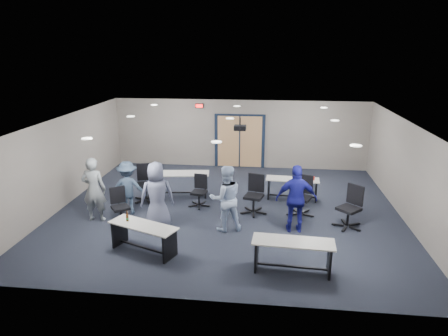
# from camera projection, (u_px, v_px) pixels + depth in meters

# --- Properties ---
(floor) EXTENTS (10.00, 10.00, 0.00)m
(floor) POSITION_uv_depth(u_px,v_px,m) (228.00, 210.00, 11.96)
(floor) COLOR black
(floor) RESTS_ON ground
(back_wall) EXTENTS (10.00, 0.04, 2.70)m
(back_wall) POSITION_uv_depth(u_px,v_px,m) (240.00, 134.00, 15.84)
(back_wall) COLOR gray
(back_wall) RESTS_ON floor
(front_wall) EXTENTS (10.00, 0.04, 2.70)m
(front_wall) POSITION_uv_depth(u_px,v_px,m) (202.00, 237.00, 7.29)
(front_wall) COLOR gray
(front_wall) RESTS_ON floor
(left_wall) EXTENTS (0.04, 9.00, 2.70)m
(left_wall) POSITION_uv_depth(u_px,v_px,m) (64.00, 161.00, 12.11)
(left_wall) COLOR gray
(left_wall) RESTS_ON floor
(right_wall) EXTENTS (0.04, 9.00, 2.70)m
(right_wall) POSITION_uv_depth(u_px,v_px,m) (408.00, 172.00, 11.02)
(right_wall) COLOR gray
(right_wall) RESTS_ON floor
(ceiling) EXTENTS (10.00, 9.00, 0.04)m
(ceiling) POSITION_uv_depth(u_px,v_px,m) (228.00, 120.00, 11.17)
(ceiling) COLOR white
(ceiling) RESTS_ON back_wall
(double_door) EXTENTS (2.00, 0.07, 2.20)m
(double_door) POSITION_uv_depth(u_px,v_px,m) (240.00, 142.00, 15.90)
(double_door) COLOR black
(double_door) RESTS_ON back_wall
(exit_sign) EXTENTS (0.32, 0.07, 0.18)m
(exit_sign) POSITION_uv_depth(u_px,v_px,m) (199.00, 106.00, 15.64)
(exit_sign) COLOR black
(exit_sign) RESTS_ON back_wall
(ceiling_projector) EXTENTS (0.35, 0.32, 0.37)m
(ceiling_projector) POSITION_uv_depth(u_px,v_px,m) (240.00, 128.00, 11.70)
(ceiling_projector) COLOR black
(ceiling_projector) RESTS_ON ceiling
(ceiling_can_lights) EXTENTS (6.24, 5.74, 0.02)m
(ceiling_can_lights) POSITION_uv_depth(u_px,v_px,m) (229.00, 120.00, 11.42)
(ceiling_can_lights) COLOR white
(ceiling_can_lights) RESTS_ON ceiling
(table_front_left) EXTENTS (1.79, 1.17, 0.95)m
(table_front_left) POSITION_uv_depth(u_px,v_px,m) (143.00, 233.00, 9.40)
(table_front_left) COLOR beige
(table_front_left) RESTS_ON floor
(table_front_right) EXTENTS (1.78, 0.69, 0.71)m
(table_front_right) POSITION_uv_depth(u_px,v_px,m) (293.00, 251.00, 8.58)
(table_front_right) COLOR beige
(table_front_right) RESTS_ON floor
(table_back_left) EXTENTS (1.98, 0.86, 0.78)m
(table_back_left) POSITION_uv_depth(u_px,v_px,m) (179.00, 180.00, 12.94)
(table_back_left) COLOR beige
(table_back_left) RESTS_ON floor
(table_back_right) EXTENTS (1.69, 0.65, 0.78)m
(table_back_right) POSITION_uv_depth(u_px,v_px,m) (292.00, 185.00, 12.68)
(table_back_right) COLOR beige
(table_back_right) RESTS_ON floor
(chair_back_a) EXTENTS (0.92, 0.92, 1.17)m
(chair_back_a) POSITION_uv_depth(u_px,v_px,m) (145.00, 183.00, 12.48)
(chair_back_a) COLOR black
(chair_back_a) RESTS_ON floor
(chair_back_b) EXTENTS (0.69, 0.69, 0.97)m
(chair_back_b) POSITION_uv_depth(u_px,v_px,m) (199.00, 191.00, 12.08)
(chair_back_b) COLOR black
(chair_back_b) RESTS_ON floor
(chair_back_c) EXTENTS (0.87, 0.87, 1.14)m
(chair_back_c) POSITION_uv_depth(u_px,v_px,m) (254.00, 195.00, 11.54)
(chair_back_c) COLOR black
(chair_back_c) RESTS_ON floor
(chair_back_d) EXTENTS (0.95, 0.95, 1.16)m
(chair_back_d) POSITION_uv_depth(u_px,v_px,m) (301.00, 196.00, 11.40)
(chair_back_d) COLOR black
(chair_back_d) RESTS_ON floor
(chair_loose_left) EXTENTS (0.88, 0.88, 1.00)m
(chair_loose_left) POSITION_uv_depth(u_px,v_px,m) (120.00, 206.00, 10.91)
(chair_loose_left) COLOR black
(chair_loose_left) RESTS_ON floor
(chair_loose_right) EXTENTS (1.03, 1.03, 1.16)m
(chair_loose_right) POSITION_uv_depth(u_px,v_px,m) (349.00, 207.00, 10.63)
(chair_loose_right) COLOR black
(chair_loose_right) RESTS_ON floor
(person_gray) EXTENTS (0.68, 0.46, 1.83)m
(person_gray) POSITION_uv_depth(u_px,v_px,m) (94.00, 189.00, 10.98)
(person_gray) COLOR gray
(person_gray) RESTS_ON floor
(person_plaid) EXTENTS (1.03, 0.84, 1.83)m
(person_plaid) POSITION_uv_depth(u_px,v_px,m) (157.00, 196.00, 10.53)
(person_plaid) COLOR slate
(person_plaid) RESTS_ON floor
(person_lightblue) EXTENTS (1.03, 0.91, 1.78)m
(person_lightblue) POSITION_uv_depth(u_px,v_px,m) (226.00, 198.00, 10.41)
(person_lightblue) COLOR #B7CDF2
(person_lightblue) RESTS_ON floor
(person_navy) EXTENTS (1.08, 0.50, 1.81)m
(person_navy) POSITION_uv_depth(u_px,v_px,m) (296.00, 199.00, 10.33)
(person_navy) COLOR navy
(person_navy) RESTS_ON floor
(person_back) EXTENTS (1.12, 0.79, 1.58)m
(person_back) POSITION_uv_depth(u_px,v_px,m) (128.00, 188.00, 11.48)
(person_back) COLOR #364A62
(person_back) RESTS_ON floor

